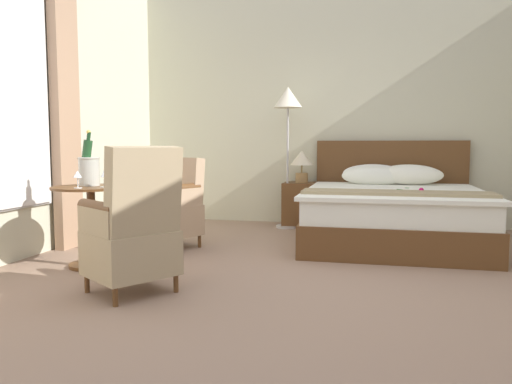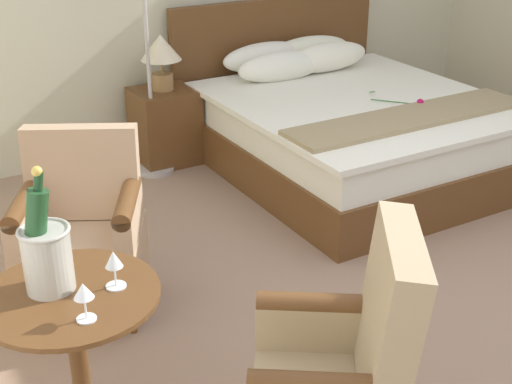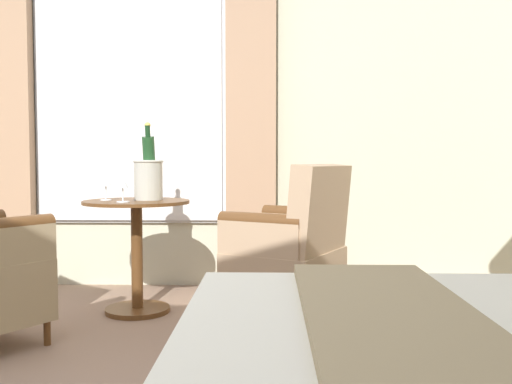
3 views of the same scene
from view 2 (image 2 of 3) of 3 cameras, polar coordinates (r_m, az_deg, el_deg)
ground_plane at (r=3.78m, az=17.09°, el=-10.07°), size 7.59×7.59×0.00m
bed at (r=5.32m, az=7.15°, el=5.35°), size 1.86×2.19×1.10m
nightstand at (r=5.45m, az=-7.28°, el=5.26°), size 0.47×0.42×0.57m
bedside_lamp at (r=5.29m, az=-7.61°, el=10.97°), size 0.30×0.30×0.41m
side_table_round at (r=2.82m, az=-14.05°, el=-12.49°), size 0.65×0.65×0.69m
champagne_bucket at (r=2.63m, az=-16.50°, el=-4.52°), size 0.19×0.19×0.48m
wine_glass_near_bucket at (r=2.46m, az=-13.63°, el=-7.91°), size 0.07×0.07×0.14m
wine_glass_near_edge at (r=2.61m, az=-11.30°, el=-5.54°), size 0.08×0.08×0.15m
armchair_by_window at (r=3.66m, az=-13.75°, el=-3.33°), size 0.77×0.76×0.92m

